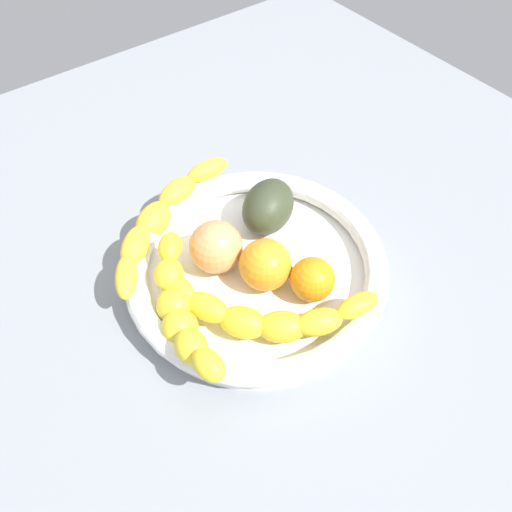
% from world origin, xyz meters
% --- Properties ---
extents(kitchen_counter, '(1.20, 1.20, 0.03)m').
position_xyz_m(kitchen_counter, '(0.00, 0.00, 0.01)').
color(kitchen_counter, gray).
rests_on(kitchen_counter, ground).
extents(fruit_bowl, '(0.32, 0.32, 0.05)m').
position_xyz_m(fruit_bowl, '(0.00, 0.00, 0.05)').
color(fruit_bowl, white).
rests_on(fruit_bowl, kitchen_counter).
extents(banana_draped_left, '(0.15, 0.24, 0.05)m').
position_xyz_m(banana_draped_left, '(-0.13, -0.06, 0.08)').
color(banana_draped_left, yellow).
rests_on(banana_draped_left, fruit_bowl).
extents(banana_draped_right, '(0.19, 0.19, 0.04)m').
position_xyz_m(banana_draped_right, '(0.07, -0.04, 0.07)').
color(banana_draped_right, yellow).
rests_on(banana_draped_right, fruit_bowl).
extents(banana_arching_top, '(0.20, 0.09, 0.05)m').
position_xyz_m(banana_arching_top, '(0.01, -0.12, 0.08)').
color(banana_arching_top, yellow).
rests_on(banana_arching_top, fruit_bowl).
extents(orange_front, '(0.06, 0.06, 0.06)m').
position_xyz_m(orange_front, '(0.02, 0.00, 0.08)').
color(orange_front, orange).
rests_on(orange_front, fruit_bowl).
extents(orange_mid_left, '(0.05, 0.05, 0.05)m').
position_xyz_m(orange_mid_left, '(0.07, 0.03, 0.07)').
color(orange_mid_left, orange).
rests_on(orange_mid_left, fruit_bowl).
extents(avocado_dark, '(0.10, 0.11, 0.06)m').
position_xyz_m(avocado_dark, '(-0.06, 0.06, 0.08)').
color(avocado_dark, '#363E28').
rests_on(avocado_dark, fruit_bowl).
extents(peach_blush, '(0.07, 0.07, 0.07)m').
position_xyz_m(peach_blush, '(-0.04, -0.03, 0.08)').
color(peach_blush, '#E9995D').
rests_on(peach_blush, fruit_bowl).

